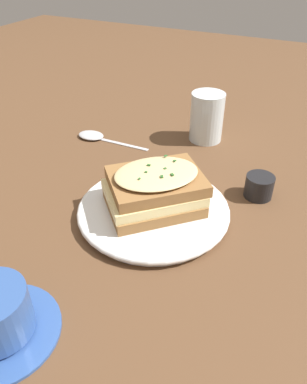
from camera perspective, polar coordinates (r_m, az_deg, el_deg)
ground_plane at (r=0.63m, az=-1.13°, el=-1.40°), size 2.40×2.40×0.00m
dinner_plate at (r=0.59m, az=0.00°, el=-2.74°), size 0.24×0.24×0.02m
sandwich at (r=0.57m, az=0.19°, el=0.39°), size 0.18×0.17×0.07m
water_glass at (r=0.80m, az=8.12°, el=11.24°), size 0.07×0.07×0.10m
spoon at (r=0.83m, az=-8.93°, el=8.39°), size 0.04×0.17×0.01m
condiment_pot at (r=0.65m, az=15.79°, el=0.83°), size 0.05×0.05×0.04m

